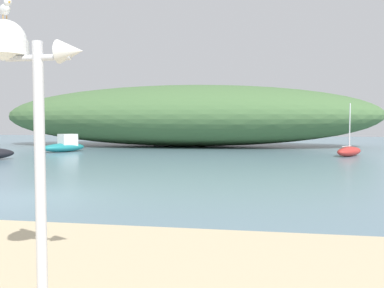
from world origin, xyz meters
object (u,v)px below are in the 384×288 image
object	(u,v)px
motorboat_centre_water	(65,145)
mast_structure	(20,73)
seagull_on_radar	(5,8)
sailboat_far_right	(349,151)

from	to	relation	value
motorboat_centre_water	mast_structure	bearing A→B (deg)	-63.64
mast_structure	seagull_on_radar	xyz separation A→B (m)	(-0.15, -0.01, 0.72)
seagull_on_radar	motorboat_centre_water	world-z (taller)	seagull_on_radar
seagull_on_radar	sailboat_far_right	xyz separation A→B (m)	(9.22, 25.09, -3.25)
motorboat_centre_water	sailboat_far_right	bearing A→B (deg)	-1.84
mast_structure	motorboat_centre_water	xyz separation A→B (m)	(-12.78, 25.79, -2.37)
seagull_on_radar	sailboat_far_right	distance (m)	26.93
seagull_on_radar	motorboat_centre_water	size ratio (longest dim) A/B	0.07
mast_structure	seagull_on_radar	size ratio (longest dim) A/B	12.02
mast_structure	motorboat_centre_water	distance (m)	28.88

